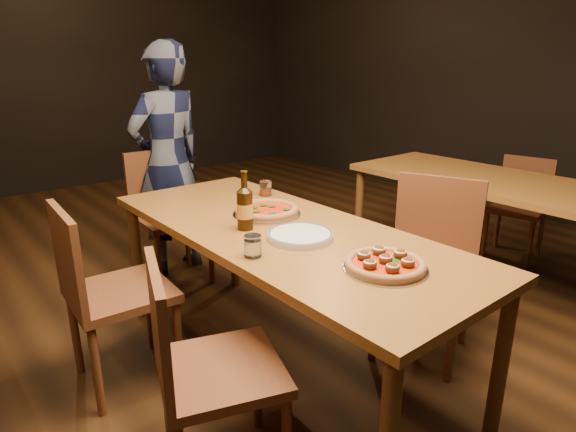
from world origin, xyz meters
TOP-DOWN VIEW (x-y plane):
  - ground at (0.00, 0.00)m, footprint 9.00×9.00m
  - table_main at (0.00, 0.00)m, footprint 0.80×2.00m
  - table_right at (1.70, -0.20)m, footprint 0.80×2.00m
  - chair_main_nw at (-0.58, -0.38)m, footprint 0.54×0.54m
  - chair_main_sw at (-0.64, 0.40)m, footprint 0.47×0.47m
  - chair_main_e at (0.65, -0.36)m, footprint 0.58×0.58m
  - chair_end at (0.05, 1.27)m, footprint 0.46×0.46m
  - chair_nbr_right at (2.30, -0.04)m, footprint 0.45×0.45m
  - pizza_meatball at (0.01, -0.61)m, footprint 0.32×0.32m
  - pizza_margherita at (0.07, 0.20)m, footprint 0.34×0.34m
  - plate_stack at (-0.03, -0.17)m, footprint 0.28×0.28m
  - beer_bottle at (-0.14, 0.09)m, footprint 0.08×0.08m
  - water_glass at (-0.30, -0.20)m, footprint 0.07×0.07m
  - amber_glass at (0.28, 0.50)m, footprint 0.07×0.07m
  - diner at (0.14, 1.45)m, footprint 0.65×0.49m

SIDE VIEW (x-z plane):
  - ground at x=0.00m, z-range 0.00..0.00m
  - chair_nbr_right at x=2.30m, z-range 0.00..0.81m
  - chair_main_nw at x=-0.58m, z-range 0.00..0.91m
  - chair_main_sw at x=-0.64m, z-range 0.00..0.94m
  - chair_end at x=0.05m, z-range 0.00..0.95m
  - chair_main_e at x=0.65m, z-range 0.00..0.96m
  - table_main at x=0.00m, z-range 0.30..1.05m
  - table_right at x=1.70m, z-range 0.30..1.05m
  - plate_stack at x=-0.03m, z-range 0.75..0.78m
  - pizza_meatball at x=0.01m, z-range 0.74..0.80m
  - pizza_margherita at x=0.07m, z-range 0.75..0.79m
  - amber_glass at x=0.28m, z-range 0.75..0.84m
  - water_glass at x=-0.30m, z-range 0.75..0.84m
  - diner at x=0.14m, z-range 0.00..1.62m
  - beer_bottle at x=-0.14m, z-range 0.71..0.98m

